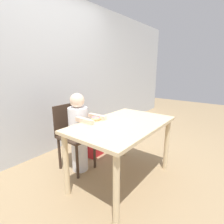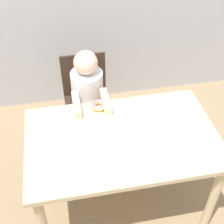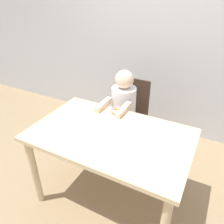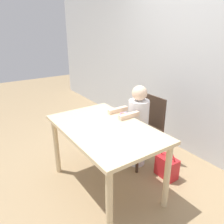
# 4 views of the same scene
# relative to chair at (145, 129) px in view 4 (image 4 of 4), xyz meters

# --- Properties ---
(ground_plane) EXTENTS (12.00, 12.00, 0.00)m
(ground_plane) POSITION_rel_chair_xyz_m (0.15, -0.70, -0.47)
(ground_plane) COLOR #997F5B
(wall_back) EXTENTS (8.00, 0.05, 2.50)m
(wall_back) POSITION_rel_chair_xyz_m (0.15, 0.71, 0.78)
(wall_back) COLOR silver
(wall_back) RESTS_ON ground_plane
(dining_table) EXTENTS (1.26, 0.78, 0.74)m
(dining_table) POSITION_rel_chair_xyz_m (0.15, -0.70, 0.17)
(dining_table) COLOR beige
(dining_table) RESTS_ON ground_plane
(chair) EXTENTS (0.38, 0.43, 0.88)m
(chair) POSITION_rel_chair_xyz_m (0.00, 0.00, 0.00)
(chair) COLOR #38281E
(chair) RESTS_ON ground_plane
(child_figure) EXTENTS (0.26, 0.49, 1.05)m
(child_figure) POSITION_rel_chair_xyz_m (-0.00, -0.12, 0.07)
(child_figure) COLOR white
(child_figure) RESTS_ON ground_plane
(donut) EXTENTS (0.12, 0.12, 0.04)m
(donut) POSITION_rel_chair_xyz_m (0.05, -0.38, 0.30)
(donut) COLOR #DBB270
(donut) RESTS_ON dining_table
(napkin) EXTENTS (0.26, 0.26, 0.00)m
(napkin) POSITION_rel_chair_xyz_m (0.09, -0.66, 0.28)
(napkin) COLOR white
(napkin) RESTS_ON dining_table
(handbag) EXTENTS (0.26, 0.15, 0.36)m
(handbag) POSITION_rel_chair_xyz_m (0.41, -0.00, -0.33)
(handbag) COLOR red
(handbag) RESTS_ON ground_plane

